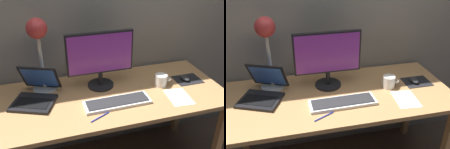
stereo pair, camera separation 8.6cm
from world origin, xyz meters
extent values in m
cube|color=gray|center=(0.00, 0.40, 1.30)|extent=(4.80, 0.06, 2.60)
cube|color=tan|center=(0.00, 0.00, 0.72)|extent=(1.60, 0.70, 0.03)
cube|color=tan|center=(0.74, -0.29, 0.35)|extent=(0.05, 0.05, 0.71)
cube|color=tan|center=(-0.74, 0.29, 0.35)|extent=(0.05, 0.05, 0.71)
cube|color=tan|center=(0.74, 0.29, 0.35)|extent=(0.05, 0.05, 0.71)
cylinder|color=black|center=(-0.05, 0.13, 0.75)|extent=(0.19, 0.19, 0.01)
cylinder|color=black|center=(-0.05, 0.13, 0.80)|extent=(0.03, 0.03, 0.10)
cube|color=black|center=(-0.05, 0.13, 1.00)|extent=(0.47, 0.03, 0.30)
cube|color=purple|center=(-0.05, 0.11, 1.00)|extent=(0.45, 0.00, 0.27)
cube|color=silver|center=(0.00, -0.13, 0.75)|extent=(0.44, 0.15, 0.02)
cube|color=#28282B|center=(0.00, -0.13, 0.76)|extent=(0.41, 0.12, 0.01)
cube|color=black|center=(-0.53, 0.02, 0.75)|extent=(0.33, 0.30, 0.02)
cube|color=black|center=(-0.53, 0.01, 0.76)|extent=(0.25, 0.20, 0.00)
cube|color=black|center=(-0.47, 0.16, 0.86)|extent=(0.28, 0.20, 0.20)
cube|color=blue|center=(-0.47, 0.16, 0.86)|extent=(0.25, 0.17, 0.17)
cylinder|color=beige|center=(-0.44, 0.19, 0.75)|extent=(0.17, 0.17, 0.01)
cylinder|color=silver|center=(-0.44, 0.19, 0.96)|extent=(0.02, 0.02, 0.41)
sphere|color=#BF3333|center=(-0.44, 0.19, 1.19)|extent=(0.14, 0.14, 0.14)
sphere|color=#FFEAB2|center=(-0.44, 0.18, 1.16)|extent=(0.05, 0.05, 0.05)
cube|color=black|center=(0.62, 0.03, 0.74)|extent=(0.20, 0.16, 0.00)
ellipsoid|color=#28282B|center=(0.59, 0.03, 0.76)|extent=(0.06, 0.10, 0.03)
cylinder|color=white|center=(0.38, 0.01, 0.78)|extent=(0.09, 0.09, 0.09)
torus|color=white|center=(0.43, 0.01, 0.78)|extent=(0.05, 0.05, 0.01)
cube|color=white|center=(0.43, -0.17, 0.74)|extent=(0.17, 0.22, 0.00)
cylinder|color=#2633A5|center=(-0.14, -0.24, 0.74)|extent=(0.13, 0.07, 0.01)
camera|label=1|loc=(-0.42, -1.40, 1.67)|focal=39.79mm
camera|label=2|loc=(-0.33, -1.43, 1.67)|focal=39.79mm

